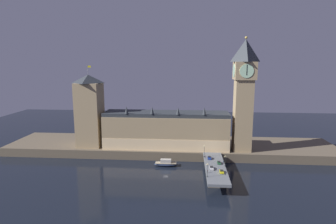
{
  "coord_description": "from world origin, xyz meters",
  "views": [
    {
      "loc": [
        13.0,
        -147.54,
        60.02
      ],
      "look_at": [
        -0.3,
        20.0,
        30.58
      ],
      "focal_mm": 30.0,
      "sensor_mm": 36.0,
      "label": 1
    }
  ],
  "objects_px": {
    "car_northbound_lead": "(209,158)",
    "pedestrian_mid_walk": "(223,162)",
    "victoria_tower": "(90,111)",
    "street_lamp_far": "(204,150)",
    "street_lamp_mid": "(225,160)",
    "clock_tower": "(244,92)",
    "car_southbound_trail": "(219,163)",
    "car_northbound_trail": "(211,168)",
    "boat_upstream": "(166,164)",
    "pedestrian_near_rail": "(207,171)",
    "street_lamp_near": "(207,168)",
    "pedestrian_far_rail": "(205,156)",
    "car_southbound_lead": "(222,171)"
  },
  "relations": [
    {
      "from": "clock_tower",
      "to": "car_southbound_trail",
      "type": "height_order",
      "value": "clock_tower"
    },
    {
      "from": "victoria_tower",
      "to": "boat_upstream",
      "type": "height_order",
      "value": "victoria_tower"
    },
    {
      "from": "car_southbound_trail",
      "to": "car_northbound_trail",
      "type": "bearing_deg",
      "value": -118.67
    },
    {
      "from": "car_southbound_trail",
      "to": "boat_upstream",
      "type": "distance_m",
      "value": 32.1
    },
    {
      "from": "car_northbound_lead",
      "to": "pedestrian_far_rail",
      "type": "height_order",
      "value": "pedestrian_far_rail"
    },
    {
      "from": "car_northbound_trail",
      "to": "street_lamp_far",
      "type": "distance_m",
      "value": 19.93
    },
    {
      "from": "pedestrian_far_rail",
      "to": "street_lamp_mid",
      "type": "bearing_deg",
      "value": -52.22
    },
    {
      "from": "victoria_tower",
      "to": "car_northbound_lead",
      "type": "distance_m",
      "value": 83.47
    },
    {
      "from": "car_northbound_lead",
      "to": "pedestrian_mid_walk",
      "type": "bearing_deg",
      "value": -43.56
    },
    {
      "from": "car_southbound_lead",
      "to": "pedestrian_far_rail",
      "type": "xyz_separation_m",
      "value": [
        -7.02,
        21.51,
        0.24
      ]
    },
    {
      "from": "car_southbound_lead",
      "to": "pedestrian_near_rail",
      "type": "height_order",
      "value": "pedestrian_near_rail"
    },
    {
      "from": "pedestrian_near_rail",
      "to": "car_northbound_lead",
      "type": "bearing_deg",
      "value": 83.55
    },
    {
      "from": "car_southbound_trail",
      "to": "street_lamp_near",
      "type": "height_order",
      "value": "street_lamp_near"
    },
    {
      "from": "car_northbound_trail",
      "to": "street_lamp_mid",
      "type": "bearing_deg",
      "value": 32.26
    },
    {
      "from": "victoria_tower",
      "to": "street_lamp_near",
      "type": "height_order",
      "value": "victoria_tower"
    },
    {
      "from": "boat_upstream",
      "to": "pedestrian_mid_walk",
      "type": "bearing_deg",
      "value": -17.24
    },
    {
      "from": "car_northbound_trail",
      "to": "street_lamp_near",
      "type": "distance_m",
      "value": 10.99
    },
    {
      "from": "victoria_tower",
      "to": "street_lamp_mid",
      "type": "relative_size",
      "value": 9.05
    },
    {
      "from": "clock_tower",
      "to": "street_lamp_near",
      "type": "height_order",
      "value": "clock_tower"
    },
    {
      "from": "pedestrian_mid_walk",
      "to": "street_lamp_near",
      "type": "xyz_separation_m",
      "value": [
        -9.76,
        -19.15,
        3.38
      ]
    },
    {
      "from": "pedestrian_far_rail",
      "to": "car_northbound_lead",
      "type": "bearing_deg",
      "value": -32.36
    },
    {
      "from": "car_northbound_trail",
      "to": "street_lamp_near",
      "type": "xyz_separation_m",
      "value": [
        -2.74,
        -10.03,
        3.55
      ]
    },
    {
      "from": "clock_tower",
      "to": "boat_upstream",
      "type": "height_order",
      "value": "clock_tower"
    },
    {
      "from": "car_northbound_trail",
      "to": "street_lamp_mid",
      "type": "height_order",
      "value": "street_lamp_mid"
    },
    {
      "from": "street_lamp_near",
      "to": "car_northbound_lead",
      "type": "bearing_deg",
      "value": 83.94
    },
    {
      "from": "car_northbound_trail",
      "to": "pedestrian_near_rail",
      "type": "bearing_deg",
      "value": -115.43
    },
    {
      "from": "pedestrian_far_rail",
      "to": "victoria_tower",
      "type": "bearing_deg",
      "value": 163.89
    },
    {
      "from": "pedestrian_mid_walk",
      "to": "street_lamp_far",
      "type": "relative_size",
      "value": 0.24
    },
    {
      "from": "pedestrian_mid_walk",
      "to": "pedestrian_far_rail",
      "type": "bearing_deg",
      "value": 138.92
    },
    {
      "from": "clock_tower",
      "to": "car_northbound_lead",
      "type": "height_order",
      "value": "clock_tower"
    },
    {
      "from": "pedestrian_near_rail",
      "to": "boat_upstream",
      "type": "xyz_separation_m",
      "value": [
        -22.82,
        24.03,
        -5.66
      ]
    },
    {
      "from": "clock_tower",
      "to": "victoria_tower",
      "type": "distance_m",
      "value": 99.32
    },
    {
      "from": "pedestrian_far_rail",
      "to": "boat_upstream",
      "type": "relative_size",
      "value": 0.12
    },
    {
      "from": "pedestrian_mid_walk",
      "to": "street_lamp_near",
      "type": "distance_m",
      "value": 21.76
    },
    {
      "from": "victoria_tower",
      "to": "pedestrian_mid_walk",
      "type": "height_order",
      "value": "victoria_tower"
    },
    {
      "from": "car_northbound_lead",
      "to": "street_lamp_mid",
      "type": "xyz_separation_m",
      "value": [
        7.42,
        -11.11,
        2.97
      ]
    },
    {
      "from": "car_southbound_trail",
      "to": "pedestrian_near_rail",
      "type": "relative_size",
      "value": 2.26
    },
    {
      "from": "victoria_tower",
      "to": "street_lamp_far",
      "type": "distance_m",
      "value": 79.06
    },
    {
      "from": "car_northbound_trail",
      "to": "street_lamp_near",
      "type": "bearing_deg",
      "value": -105.28
    },
    {
      "from": "clock_tower",
      "to": "victoria_tower",
      "type": "bearing_deg",
      "value": 178.64
    },
    {
      "from": "car_southbound_lead",
      "to": "pedestrian_near_rail",
      "type": "xyz_separation_m",
      "value": [
        -7.02,
        -0.69,
        0.28
      ]
    },
    {
      "from": "car_southbound_trail",
      "to": "street_lamp_far",
      "type": "xyz_separation_m",
      "value": [
        -7.42,
        10.84,
        3.73
      ]
    },
    {
      "from": "boat_upstream",
      "to": "street_lamp_near",
      "type": "bearing_deg",
      "value": -52.43
    },
    {
      "from": "pedestrian_near_rail",
      "to": "boat_upstream",
      "type": "height_order",
      "value": "pedestrian_near_rail"
    },
    {
      "from": "victoria_tower",
      "to": "street_lamp_mid",
      "type": "bearing_deg",
      "value": -22.03
    },
    {
      "from": "street_lamp_far",
      "to": "boat_upstream",
      "type": "xyz_separation_m",
      "value": [
        -22.42,
        -0.3,
        -9.09
      ]
    },
    {
      "from": "car_southbound_trail",
      "to": "pedestrian_near_rail",
      "type": "height_order",
      "value": "pedestrian_near_rail"
    },
    {
      "from": "pedestrian_mid_walk",
      "to": "boat_upstream",
      "type": "height_order",
      "value": "pedestrian_mid_walk"
    },
    {
      "from": "pedestrian_near_rail",
      "to": "boat_upstream",
      "type": "bearing_deg",
      "value": 133.52
    },
    {
      "from": "street_lamp_far",
      "to": "street_lamp_mid",
      "type": "bearing_deg",
      "value": -55.37
    }
  ]
}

